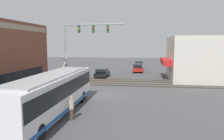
{
  "coord_description": "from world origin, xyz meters",
  "views": [
    {
      "loc": [
        -21.9,
        -3.87,
        5.25
      ],
      "look_at": [
        2.8,
        -0.12,
        2.24
      ],
      "focal_mm": 35.0,
      "sensor_mm": 36.0,
      "label": 1
    }
  ],
  "objects_px": {
    "parked_car_white": "(139,65)",
    "city_bus": "(52,93)",
    "parked_car_red": "(138,68)",
    "pedestrian_near_bus": "(72,108)",
    "crossing_signal": "(66,68)",
    "parked_car_black": "(102,73)",
    "pedestrian_at_crossing": "(78,79)"
  },
  "relations": [
    {
      "from": "parked_car_red",
      "to": "city_bus",
      "type": "bearing_deg",
      "value": 168.36
    },
    {
      "from": "parked_car_black",
      "to": "pedestrian_at_crossing",
      "type": "relative_size",
      "value": 2.39
    },
    {
      "from": "parked_car_black",
      "to": "parked_car_white",
      "type": "relative_size",
      "value": 1.05
    },
    {
      "from": "crossing_signal",
      "to": "parked_car_red",
      "type": "bearing_deg",
      "value": -28.73
    },
    {
      "from": "pedestrian_at_crossing",
      "to": "parked_car_white",
      "type": "bearing_deg",
      "value": -17.66
    },
    {
      "from": "city_bus",
      "to": "crossing_signal",
      "type": "height_order",
      "value": "crossing_signal"
    },
    {
      "from": "city_bus",
      "to": "parked_car_red",
      "type": "distance_m",
      "value": 26.78
    },
    {
      "from": "parked_car_red",
      "to": "crossing_signal",
      "type": "bearing_deg",
      "value": 151.27
    },
    {
      "from": "parked_car_black",
      "to": "pedestrian_at_crossing",
      "type": "distance_m",
      "value": 7.94
    },
    {
      "from": "crossing_signal",
      "to": "parked_car_black",
      "type": "height_order",
      "value": "crossing_signal"
    },
    {
      "from": "parked_car_white",
      "to": "city_bus",
      "type": "bearing_deg",
      "value": 170.73
    },
    {
      "from": "crossing_signal",
      "to": "parked_car_white",
      "type": "xyz_separation_m",
      "value": [
        22.21,
        -8.41,
        -1.61
      ]
    },
    {
      "from": "crossing_signal",
      "to": "parked_car_black",
      "type": "xyz_separation_m",
      "value": [
        8.06,
        -3.01,
        -1.65
      ]
    },
    {
      "from": "pedestrian_near_bus",
      "to": "parked_car_red",
      "type": "bearing_deg",
      "value": -7.79
    },
    {
      "from": "pedestrian_at_crossing",
      "to": "parked_car_black",
      "type": "bearing_deg",
      "value": -11.49
    },
    {
      "from": "city_bus",
      "to": "pedestrian_near_bus",
      "type": "distance_m",
      "value": 2.04
    },
    {
      "from": "parked_car_red",
      "to": "pedestrian_near_bus",
      "type": "xyz_separation_m",
      "value": [
        -26.9,
        3.68,
        0.14
      ]
    },
    {
      "from": "parked_car_red",
      "to": "pedestrian_near_bus",
      "type": "bearing_deg",
      "value": 172.21
    },
    {
      "from": "city_bus",
      "to": "parked_car_black",
      "type": "distance_m",
      "value": 18.95
    },
    {
      "from": "crossing_signal",
      "to": "pedestrian_near_bus",
      "type": "bearing_deg",
      "value": -157.74
    },
    {
      "from": "pedestrian_near_bus",
      "to": "city_bus",
      "type": "bearing_deg",
      "value": 68.01
    },
    {
      "from": "parked_car_red",
      "to": "pedestrian_near_bus",
      "type": "relative_size",
      "value": 2.67
    },
    {
      "from": "parked_car_white",
      "to": "pedestrian_at_crossing",
      "type": "xyz_separation_m",
      "value": [
        -21.92,
        6.98,
        0.26
      ]
    },
    {
      "from": "parked_car_black",
      "to": "pedestrian_near_bus",
      "type": "relative_size",
      "value": 2.66
    },
    {
      "from": "parked_car_black",
      "to": "parked_car_red",
      "type": "height_order",
      "value": "parked_car_red"
    },
    {
      "from": "crossing_signal",
      "to": "pedestrian_at_crossing",
      "type": "height_order",
      "value": "crossing_signal"
    },
    {
      "from": "parked_car_red",
      "to": "pedestrian_near_bus",
      "type": "height_order",
      "value": "pedestrian_near_bus"
    },
    {
      "from": "parked_car_black",
      "to": "parked_car_red",
      "type": "distance_m",
      "value": 9.07
    },
    {
      "from": "parked_car_black",
      "to": "parked_car_white",
      "type": "bearing_deg",
      "value": -20.89
    },
    {
      "from": "parked_car_white",
      "to": "pedestrian_near_bus",
      "type": "distance_m",
      "value": 33.96
    },
    {
      "from": "parked_car_black",
      "to": "pedestrian_at_crossing",
      "type": "xyz_separation_m",
      "value": [
        -7.77,
        1.58,
        0.3
      ]
    },
    {
      "from": "crossing_signal",
      "to": "pedestrian_near_bus",
      "type": "relative_size",
      "value": 2.3
    }
  ]
}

